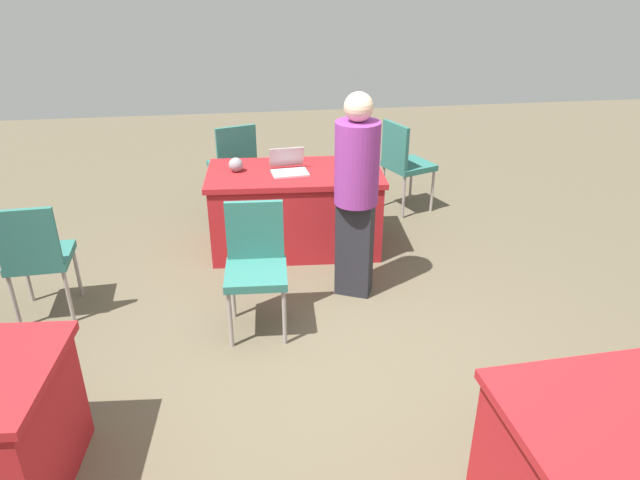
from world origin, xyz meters
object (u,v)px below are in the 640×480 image
Objects in this scene: table_foreground at (295,209)px; chair_near_front at (256,260)px; laptop_silver at (289,168)px; chair_tucked_left at (36,253)px; chair_tucked_right at (234,162)px; scissors_red at (347,173)px; chair_aisle at (404,160)px; yarn_ball at (236,165)px; person_presenter at (356,188)px.

chair_near_front is (0.41, 1.27, 0.17)m from table_foreground.
laptop_silver is at bearing -102.87° from chair_near_front.
chair_tucked_left is 2.38m from chair_tucked_right.
table_foreground is at bearing -76.97° from chair_tucked_right.
chair_tucked_left is 5.29× the size of scissors_red.
chair_aisle is (-3.25, -1.66, 0.02)m from chair_tucked_left.
chair_aisle is at bearing -24.35° from chair_tucked_right.
chair_tucked_right reaches higher than yarn_ball.
chair_tucked_right reaches higher than table_foreground.
chair_near_front is 0.58× the size of person_presenter.
laptop_silver reaches higher than chair_near_front.
chair_aisle is at bearing -159.30° from yarn_ball.
laptop_silver is at bearing 141.33° from person_presenter.
table_foreground is at bearing -164.28° from laptop_silver.
laptop_silver is 1.91× the size of scissors_red.
table_foreground is 1.12m from person_presenter.
yarn_ball is (0.11, -1.33, 0.28)m from chair_near_front.
chair_tucked_right is (0.55, -0.94, 0.18)m from table_foreground.
chair_tucked_right is at bearing -83.20° from chair_near_front.
table_foreground is 0.42m from laptop_silver.
person_presenter reaches higher than yarn_ball.
person_presenter is at bearing 113.27° from table_foreground.
table_foreground is 1.72× the size of chair_tucked_left.
table_foreground is at bearing 173.48° from yarn_ball.
yarn_ball is (0.52, -0.06, 0.44)m from table_foreground.
table_foreground is 1.35m from chair_near_front.
table_foreground is 2.23m from chair_tucked_left.
chair_aisle is at bearing -126.32° from chair_near_front.
person_presenter is (-0.80, -0.37, 0.37)m from chair_near_front.
person_presenter is 0.99m from laptop_silver.
chair_near_front is at bearing 71.98° from table_foreground.
chair_near_front is 0.98× the size of chair_aisle.
person_presenter is at bearing 133.50° from yarn_ball.
chair_near_front reaches higher than yarn_ball.
chair_tucked_left is 0.58× the size of person_presenter.
yarn_ball is at bearing -105.57° from chair_tucked_right.
chair_tucked_right is at bearing -68.07° from laptop_silver.
yarn_ball is at bearing -90.27° from chair_aisle.
person_presenter is 1.33m from yarn_ball.
chair_near_front reaches higher than scissors_red.
chair_tucked_left is at bearing 24.82° from table_foreground.
chair_tucked_left is 1.81m from yarn_ball.
chair_aisle is at bearing 23.85° from chair_tucked_left.
chair_tucked_right is at bearing -59.53° from table_foreground.
chair_aisle reaches higher than yarn_ball.
chair_tucked_right is at bearing -142.26° from scissors_red.
person_presenter reaches higher than laptop_silver.
table_foreground is at bearing -80.54° from chair_aisle.
chair_near_front is at bearing -42.68° from scissors_red.
table_foreground is 1.44m from chair_aisle.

